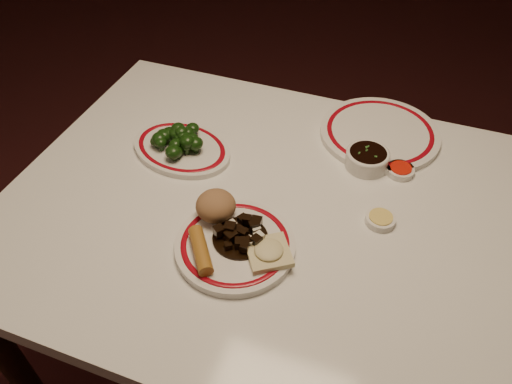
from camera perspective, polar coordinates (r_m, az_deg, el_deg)
The scene contains 13 objects.
ground at distance 1.71m, azimuth 1.65°, elevation -19.40°, with size 7.00×7.00×0.00m, color black.
dining_table at distance 1.16m, azimuth 2.31°, elevation -4.93°, with size 1.20×0.90×0.75m.
main_plate at distance 1.01m, azimuth -2.39°, elevation -6.11°, with size 0.28×0.28×0.02m.
rice_mound at distance 1.03m, azimuth -4.62°, elevation -1.57°, with size 0.08×0.08×0.06m, color #966A47.
spring_roll at distance 0.97m, azimuth -6.35°, elevation -6.63°, with size 0.03×0.03×0.11m, color #A87229.
fried_wonton at distance 0.97m, azimuth 1.46°, elevation -6.84°, with size 0.11×0.11×0.02m.
stirfry_heap at distance 1.00m, azimuth -1.63°, elevation -4.82°, with size 0.11×0.11×0.03m.
broccoli_plate at distance 1.24m, azimuth -8.49°, elevation 4.96°, with size 0.29×0.27×0.02m.
broccoli_pile at distance 1.22m, azimuth -8.82°, elevation 6.08°, with size 0.13×0.14×0.05m.
soy_bowl at distance 1.20m, azimuth 12.57°, elevation 3.68°, with size 0.10×0.10×0.04m.
sweet_sour_dish at distance 1.21m, azimuth 16.17°, elevation 2.38°, with size 0.06×0.06×0.02m.
mustard_dish at distance 1.09m, azimuth 14.02°, elevation -3.05°, with size 0.06×0.06×0.02m.
far_plate at distance 1.31m, azimuth 13.94°, elevation 6.58°, with size 0.31×0.31×0.02m.
Camera 1 is at (0.22, -0.72, 1.54)m, focal length 35.00 mm.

